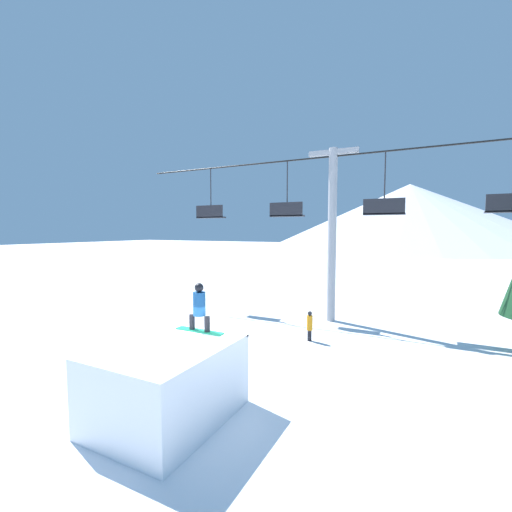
# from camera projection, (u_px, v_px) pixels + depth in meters

# --- Properties ---
(ground_plane) EXTENTS (220.00, 220.00, 0.00)m
(ground_plane) POSITION_uv_depth(u_px,v_px,m) (208.00, 407.00, 8.76)
(ground_plane) COLOR white
(mountain_ridge) EXTENTS (71.31, 71.31, 16.10)m
(mountain_ridge) POSITION_uv_depth(u_px,v_px,m) (409.00, 216.00, 86.90)
(mountain_ridge) COLOR silver
(mountain_ridge) RESTS_ON ground_plane
(snow_ramp) EXTENTS (2.62, 3.27, 1.81)m
(snow_ramp) POSITION_uv_depth(u_px,v_px,m) (168.00, 382.00, 8.13)
(snow_ramp) COLOR white
(snow_ramp) RESTS_ON ground_plane
(snowboarder) EXTENTS (1.42, 0.33, 1.31)m
(snowboarder) POSITION_uv_depth(u_px,v_px,m) (199.00, 307.00, 9.12)
(snowboarder) COLOR #1E9E6B
(snowboarder) RESTS_ON snow_ramp
(chairlift) EXTENTS (22.42, 0.44, 8.48)m
(chairlift) POSITION_uv_depth(u_px,v_px,m) (332.00, 219.00, 16.72)
(chairlift) COLOR #9E9EA3
(chairlift) RESTS_ON ground_plane
(distant_skier) EXTENTS (0.24, 0.24, 1.23)m
(distant_skier) POSITION_uv_depth(u_px,v_px,m) (310.00, 325.00, 13.94)
(distant_skier) COLOR black
(distant_skier) RESTS_ON ground_plane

